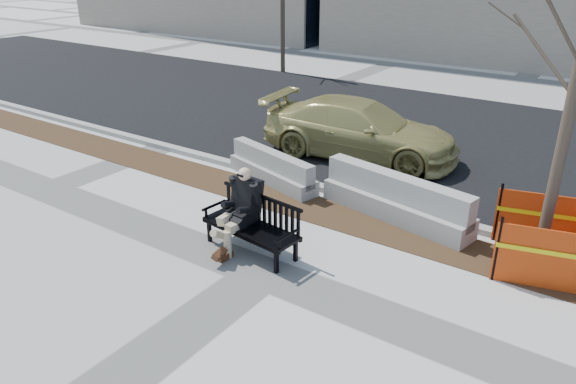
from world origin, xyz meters
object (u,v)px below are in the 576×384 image
tree_fence (536,266)px  sedan (358,156)px  bench (251,251)px  jersey_barrier_right (394,218)px  jersey_barrier_left (272,182)px  seated_man (243,245)px

tree_fence → sedan: (-5.13, 3.17, 0.00)m
bench → jersey_barrier_right: bearing=66.0°
jersey_barrier_left → sedan: bearing=88.1°
tree_fence → sedan: 6.03m
sedan → bench: bearing=-179.2°
bench → jersey_barrier_right: bench is taller
tree_fence → jersey_barrier_left: tree_fence is taller
bench → sedan: bearing=103.8°
bench → sedan: size_ratio=0.38×
tree_fence → jersey_barrier_right: 2.84m
bench → jersey_barrier_right: size_ratio=0.58×
bench → seated_man: 0.27m
jersey_barrier_left → jersey_barrier_right: 3.18m
sedan → jersey_barrier_right: (2.32, -2.85, 0.00)m
jersey_barrier_right → seated_man: bearing=-114.2°
tree_fence → sedan: tree_fence is taller
seated_man → sedan: seated_man is taller
jersey_barrier_right → tree_fence: bearing=4.5°
tree_fence → jersey_barrier_left: 6.01m
sedan → jersey_barrier_left: sedan is taller
bench → sedan: 5.61m
bench → tree_fence: 5.02m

